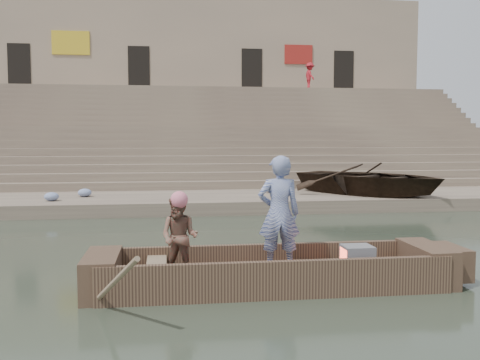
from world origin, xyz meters
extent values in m
plane|color=#293527|center=(0.00, 0.00, 0.00)|extent=(120.00, 120.00, 0.00)
cube|color=gray|center=(0.00, 8.00, 0.20)|extent=(32.00, 4.00, 0.40)
cube|color=gray|center=(0.00, 15.50, 1.40)|extent=(32.00, 3.00, 2.80)
cube|color=gray|center=(0.00, 22.50, 2.60)|extent=(32.00, 3.00, 5.20)
cube|color=gray|center=(0.00, 10.25, 0.35)|extent=(32.00, 0.50, 0.70)
cube|color=gray|center=(0.00, 10.75, 0.50)|extent=(32.00, 0.50, 1.00)
cube|color=gray|center=(0.00, 11.25, 0.65)|extent=(32.00, 0.50, 1.30)
cube|color=gray|center=(0.00, 11.75, 0.80)|extent=(32.00, 0.50, 1.60)
cube|color=gray|center=(0.00, 12.25, 0.95)|extent=(32.00, 0.50, 1.90)
cube|color=gray|center=(0.00, 12.75, 1.10)|extent=(32.00, 0.50, 2.20)
cube|color=gray|center=(0.00, 13.25, 1.25)|extent=(32.00, 0.50, 2.50)
cube|color=gray|center=(0.00, 13.75, 1.40)|extent=(32.00, 0.50, 2.80)
cube|color=gray|center=(0.00, 17.25, 1.55)|extent=(32.00, 0.50, 3.10)
cube|color=gray|center=(0.00, 17.75, 1.70)|extent=(32.00, 0.50, 3.40)
cube|color=gray|center=(0.00, 18.25, 1.85)|extent=(32.00, 0.50, 3.70)
cube|color=gray|center=(0.00, 18.75, 2.00)|extent=(32.00, 0.50, 4.00)
cube|color=gray|center=(0.00, 19.25, 2.15)|extent=(32.00, 0.50, 4.30)
cube|color=gray|center=(0.00, 19.75, 2.30)|extent=(32.00, 0.50, 4.60)
cube|color=gray|center=(0.00, 20.25, 2.45)|extent=(32.00, 0.50, 4.90)
cube|color=gray|center=(0.00, 20.75, 2.60)|extent=(32.00, 0.50, 5.20)
cube|color=#9F866C|center=(0.00, 26.50, 5.60)|extent=(32.00, 5.00, 11.20)
cube|color=black|center=(-9.00, 24.05, 6.60)|extent=(1.30, 0.18, 2.60)
cube|color=black|center=(-2.00, 24.05, 6.60)|extent=(1.30, 0.18, 2.60)
cube|color=black|center=(5.00, 24.05, 6.60)|extent=(1.30, 0.18, 2.60)
cube|color=black|center=(11.00, 24.05, 6.60)|extent=(1.30, 0.18, 2.60)
cube|color=gold|center=(-6.00, 23.98, 8.00)|extent=(2.20, 0.10, 1.40)
cube|color=maroon|center=(8.00, 23.98, 7.60)|extent=(1.80, 0.10, 1.20)
cube|color=brown|center=(1.18, -1.67, 0.11)|extent=(5.00, 1.30, 0.22)
cube|color=brown|center=(1.18, -2.29, 0.28)|extent=(5.20, 0.12, 0.56)
cube|color=brown|center=(1.18, -1.05, 0.28)|extent=(5.20, 0.12, 0.56)
cube|color=brown|center=(-1.37, -1.67, 0.30)|extent=(0.50, 1.30, 0.60)
cube|color=brown|center=(3.73, -1.67, 0.30)|extent=(0.50, 1.30, 0.60)
cube|color=brown|center=(4.13, -1.67, 0.32)|extent=(0.35, 0.90, 0.50)
cube|color=#937A5B|center=(-0.57, -1.67, 0.40)|extent=(0.30, 1.20, 0.08)
cylinder|color=#937A5B|center=(-1.22, -2.57, 0.30)|extent=(1.03, 2.10, 1.36)
sphere|color=#E57186|center=(-0.22, -1.74, 1.40)|extent=(0.26, 0.26, 0.26)
imported|color=navy|center=(1.34, -1.48, 1.13)|extent=(0.68, 0.47, 1.82)
imported|color=#21654A|center=(-0.22, -1.74, 0.84)|extent=(0.74, 0.67, 1.24)
cube|color=slate|center=(2.57, -1.67, 0.42)|extent=(0.46, 0.42, 0.40)
cube|color=#E5593F|center=(2.36, -1.67, 0.42)|extent=(0.04, 0.34, 0.32)
imported|color=#2D2116|center=(6.44, 7.68, 0.94)|extent=(6.11, 6.34, 1.07)
imported|color=#A81C25|center=(8.11, 21.60, 5.99)|extent=(0.68, 1.07, 1.57)
ellipsoid|color=#3F5999|center=(-3.05, 8.22, 0.53)|extent=(0.44, 0.44, 0.26)
ellipsoid|color=#3F5999|center=(3.23, 8.59, 0.53)|extent=(0.44, 0.44, 0.26)
ellipsoid|color=#3F5999|center=(-3.88, 7.15, 0.53)|extent=(0.44, 0.44, 0.26)
camera|label=1|loc=(-0.40, -9.65, 2.31)|focal=40.03mm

